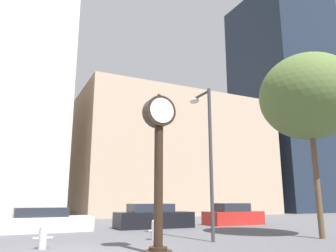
# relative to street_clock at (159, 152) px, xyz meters

# --- Properties ---
(building_tall_tower) EXTENTS (12.51, 12.00, 36.88)m
(building_tall_tower) POSITION_rel_street_clock_xyz_m (-5.83, 24.83, 15.42)
(building_tall_tower) COLOR beige
(building_tall_tower) RESTS_ON ground_plane
(building_storefront_row) EXTENTS (21.79, 12.00, 13.04)m
(building_storefront_row) POSITION_rel_street_clock_xyz_m (13.02, 24.83, 3.50)
(building_storefront_row) COLOR tan
(building_storefront_row) RESTS_ON ground_plane
(building_glass_modern) EXTENTS (11.56, 12.00, 31.41)m
(building_glass_modern) POSITION_rel_street_clock_xyz_m (31.57, 24.83, 12.68)
(building_glass_modern) COLOR #1E2838
(building_glass_modern) RESTS_ON ground_plane
(street_clock) EXTENTS (0.99, 0.82, 4.92)m
(street_clock) POSITION_rel_street_clock_xyz_m (0.00, 0.00, 0.00)
(street_clock) COLOR black
(street_clock) RESTS_ON ground_plane
(car_white) EXTENTS (4.62, 2.01, 1.19)m
(car_white) POSITION_rel_street_clock_xyz_m (-2.30, 8.93, -2.52)
(car_white) COLOR silver
(car_white) RESTS_ON ground_plane
(car_black) EXTENTS (4.42, 1.81, 1.35)m
(car_black) POSITION_rel_street_clock_xyz_m (3.55, 8.54, -2.45)
(car_black) COLOR black
(car_black) RESTS_ON ground_plane
(car_red) EXTENTS (3.87, 1.84, 1.35)m
(car_red) POSITION_rel_street_clock_xyz_m (9.18, 8.59, -2.45)
(car_red) COLOR red
(car_red) RESTS_ON ground_plane
(fire_hydrant_near) EXTENTS (0.48, 0.21, 0.78)m
(fire_hydrant_near) POSITION_rel_street_clock_xyz_m (1.31, 3.30, -2.62)
(fire_hydrant_near) COLOR #B7B7BC
(fire_hydrant_near) RESTS_ON ground_plane
(fire_hydrant_far) EXTENTS (0.61, 0.27, 0.78)m
(fire_hydrant_far) POSITION_rel_street_clock_xyz_m (-2.94, 2.65, -2.63)
(fire_hydrant_far) COLOR #B7B7BC
(fire_hydrant_far) RESTS_ON ground_plane
(street_lamp_right) EXTENTS (0.36, 1.57, 6.13)m
(street_lamp_right) POSITION_rel_street_clock_xyz_m (3.12, 2.17, 1.08)
(street_lamp_right) COLOR #38383D
(street_lamp_right) RESTS_ON ground_plane
(bare_tree) EXTENTS (4.34, 4.34, 8.08)m
(bare_tree) POSITION_rel_street_clock_xyz_m (7.75, 0.69, 3.09)
(bare_tree) COLOR brown
(bare_tree) RESTS_ON ground_plane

